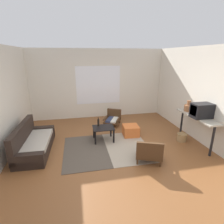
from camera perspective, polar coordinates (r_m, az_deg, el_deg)
The scene contains 14 objects.
ground_plane at distance 4.66m, azimuth 0.81°, elevation -13.53°, with size 7.80×7.80×0.00m, color brown.
far_wall_with_window at distance 7.07m, azimuth -4.56°, elevation 9.08°, with size 5.60×0.13×2.70m.
side_wall_right at distance 5.57m, azimuth 28.00°, elevation 4.63°, with size 0.12×6.60×2.70m, color silver.
area_rug at distance 4.89m, azimuth -1.68°, elevation -11.86°, with size 2.31×1.81×0.01m.
couch at distance 5.13m, azimuth -24.40°, elevation -9.24°, with size 0.79×1.78×0.75m.
coffee_table at distance 5.19m, azimuth -2.84°, elevation -5.89°, with size 0.61×0.51×0.42m.
armchair_by_window at distance 6.46m, azimuth 0.27°, elevation -2.03°, with size 0.76×0.81×0.52m.
armchair_striped_foreground at distance 4.31m, azimuth 12.02°, elevation -12.67°, with size 0.76×0.73×0.60m.
ottoman_orange at distance 5.60m, azimuth 6.12°, elevation -6.04°, with size 0.48×0.48×0.33m, color #D1662D.
console_shelf at distance 5.38m, azimuth 25.98°, elevation -2.19°, with size 0.38×1.44×0.86m.
crt_television at distance 5.18m, azimuth 27.38°, elevation 0.43°, with size 0.55×0.34×0.39m.
clay_vase at distance 5.64m, azimuth 23.70°, elevation 1.38°, with size 0.24×0.24×0.32m.
glass_bottle at distance 5.23m, azimuth -4.48°, elevation -3.42°, with size 0.06×0.06×0.26m.
wicker_basket at distance 5.65m, azimuth 21.81°, elevation -7.67°, with size 0.28×0.28×0.23m, color #9E7A4C.
Camera 1 is at (-0.87, -3.88, 2.43)m, focal length 27.97 mm.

